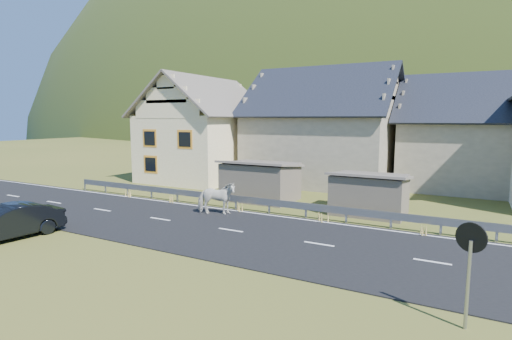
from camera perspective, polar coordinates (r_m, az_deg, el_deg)
The scene contains 14 objects.
ground at distance 17.45m, azimuth -3.62°, elevation -8.70°, with size 160.00×160.00×0.00m, color #3F4B1C.
road at distance 17.44m, azimuth -3.62°, elevation -8.64°, with size 60.00×7.00×0.04m, color black.
lane_markings at distance 17.44m, azimuth -3.62°, elevation -8.56°, with size 60.00×6.60×0.01m, color silver.
guardrail at distance 20.43m, azimuth 1.90°, elevation -4.67°, with size 28.10×0.09×0.75m.
shed_left at distance 23.69m, azimuth 0.64°, elevation -1.67°, with size 4.30×3.30×2.40m, color #675D50.
shed_right at distance 21.01m, azimuth 15.87°, elevation -3.40°, with size 3.80×2.90×2.20m, color #675D50.
house_cream at distance 32.32m, azimuth -7.39°, elevation 6.49°, with size 7.80×9.80×8.30m.
house_stone_a at distance 30.82m, azimuth 9.81°, elevation 6.92°, with size 10.80×9.80×8.90m.
house_stone_b at distance 31.17m, azimuth 28.80°, elevation 5.39°, with size 9.80×8.80×8.10m.
mountain at distance 195.79m, azimuth 27.19°, elevation -0.71°, with size 440.00×280.00×260.00m, color #2B3F17.
conifer_patch at distance 139.68m, azimuth 1.35°, elevation 7.88°, with size 76.00×50.00×28.00m, color black.
horse at distance 20.11m, azimuth -5.70°, elevation -4.01°, with size 1.96×0.89×1.66m, color beige.
car at distance 18.98m, azimuth -31.96°, elevation -6.37°, with size 1.45×4.16×1.37m, color black.
traffic_mirror at distance 10.44m, azimuth 28.28°, elevation -10.20°, with size 0.66×0.32×2.51m.
Camera 1 is at (8.96, -14.17, 4.84)m, focal length 28.00 mm.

